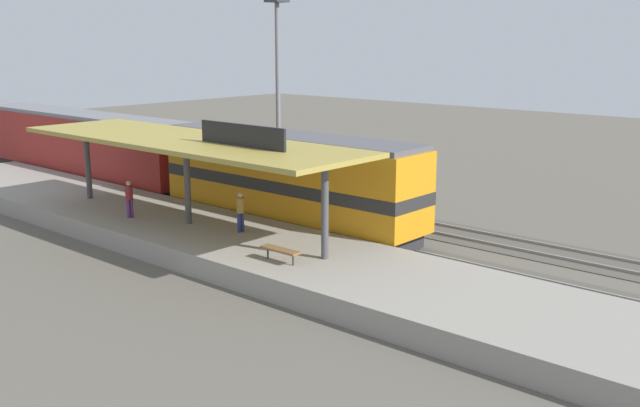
{
  "coord_description": "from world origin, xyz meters",
  "views": [
    {
      "loc": [
        -24.48,
        -25.26,
        8.98
      ],
      "look_at": [
        -1.38,
        -4.93,
        2.0
      ],
      "focal_mm": 41.27,
      "sensor_mm": 36.0,
      "label": 1
    }
  ],
  "objects_px": {
    "passenger_carriage_front": "(82,146)",
    "person_waiting": "(240,210)",
    "locomotive": "(288,180)",
    "light_mast": "(277,47)",
    "platform_bench": "(280,250)",
    "person_walking": "(129,197)"
  },
  "relations": [
    {
      "from": "light_mast",
      "to": "person_walking",
      "type": "relative_size",
      "value": 6.84
    },
    {
      "from": "locomotive",
      "to": "light_mast",
      "type": "xyz_separation_m",
      "value": [
        7.8,
        8.3,
        5.99
      ]
    },
    {
      "from": "passenger_carriage_front",
      "to": "person_waiting",
      "type": "height_order",
      "value": "passenger_carriage_front"
    },
    {
      "from": "locomotive",
      "to": "person_walking",
      "type": "relative_size",
      "value": 8.44
    },
    {
      "from": "passenger_carriage_front",
      "to": "person_walking",
      "type": "distance_m",
      "value": 14.54
    },
    {
      "from": "person_waiting",
      "to": "light_mast",
      "type": "bearing_deg",
      "value": 38.34
    },
    {
      "from": "passenger_carriage_front",
      "to": "person_waiting",
      "type": "relative_size",
      "value": 11.7
    },
    {
      "from": "light_mast",
      "to": "person_waiting",
      "type": "height_order",
      "value": "light_mast"
    },
    {
      "from": "platform_bench",
      "to": "person_waiting",
      "type": "xyz_separation_m",
      "value": [
        1.95,
        4.25,
        0.51
      ]
    },
    {
      "from": "passenger_carriage_front",
      "to": "person_waiting",
      "type": "xyz_separation_m",
      "value": [
        -4.05,
        -19.07,
        -0.46
      ]
    },
    {
      "from": "locomotive",
      "to": "passenger_carriage_front",
      "type": "distance_m",
      "value": 18.0
    },
    {
      "from": "light_mast",
      "to": "person_waiting",
      "type": "relative_size",
      "value": 6.84
    },
    {
      "from": "locomotive",
      "to": "passenger_carriage_front",
      "type": "height_order",
      "value": "locomotive"
    },
    {
      "from": "platform_bench",
      "to": "locomotive",
      "type": "bearing_deg",
      "value": 41.56
    },
    {
      "from": "person_walking",
      "to": "light_mast",
      "type": "bearing_deg",
      "value": 15.3
    },
    {
      "from": "passenger_carriage_front",
      "to": "platform_bench",
      "type": "bearing_deg",
      "value": -104.43
    },
    {
      "from": "locomotive",
      "to": "passenger_carriage_front",
      "type": "xyz_separation_m",
      "value": [
        0.0,
        18.0,
        -0.1
      ]
    },
    {
      "from": "person_waiting",
      "to": "person_walking",
      "type": "height_order",
      "value": "same"
    },
    {
      "from": "light_mast",
      "to": "passenger_carriage_front",
      "type": "bearing_deg",
      "value": 128.81
    },
    {
      "from": "platform_bench",
      "to": "locomotive",
      "type": "distance_m",
      "value": 8.09
    },
    {
      "from": "passenger_carriage_front",
      "to": "person_waiting",
      "type": "bearing_deg",
      "value": -102.0
    },
    {
      "from": "person_waiting",
      "to": "person_walking",
      "type": "xyz_separation_m",
      "value": [
        -1.62,
        5.69,
        0.0
      ]
    }
  ]
}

